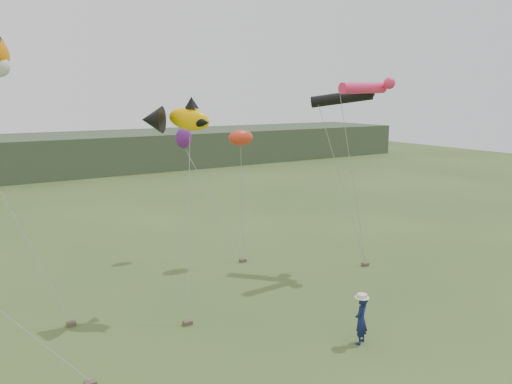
{
  "coord_description": "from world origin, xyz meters",
  "views": [
    {
      "loc": [
        -9.46,
        -11.62,
        8.21
      ],
      "look_at": [
        -0.25,
        3.0,
        4.86
      ],
      "focal_mm": 35.0,
      "sensor_mm": 36.0,
      "label": 1
    }
  ],
  "objects": [
    {
      "name": "tube_kites",
      "position": [
        7.0,
        5.83,
        8.33
      ],
      "size": [
        2.9,
        3.26,
        1.4
      ],
      "color": "black",
      "rests_on": "ground"
    },
    {
      "name": "ground",
      "position": [
        0.0,
        0.0,
        0.0
      ],
      "size": [
        120.0,
        120.0,
        0.0
      ],
      "primitive_type": "plane",
      "color": "#385123",
      "rests_on": "ground"
    },
    {
      "name": "fish_kite",
      "position": [
        -2.06,
        5.68,
        7.37
      ],
      "size": [
        2.79,
        1.82,
        1.37
      ],
      "color": "#FFBA00",
      "rests_on": "ground"
    },
    {
      "name": "sandbag_anchors",
      "position": [
        -1.02,
        5.25,
        0.08
      ],
      "size": [
        14.35,
        7.29,
        0.16
      ],
      "color": "brown",
      "rests_on": "ground"
    },
    {
      "name": "misc_kites",
      "position": [
        2.02,
        10.24,
        6.16
      ],
      "size": [
        2.99,
        3.13,
        1.05
      ],
      "color": "red",
      "rests_on": "ground"
    },
    {
      "name": "festival_attendant",
      "position": [
        1.79,
        -0.35,
        0.83
      ],
      "size": [
        0.72,
        0.61,
        1.66
      ],
      "primitive_type": "imported",
      "rotation": [
        0.0,
        0.0,
        3.57
      ],
      "color": "#121A44",
      "rests_on": "ground"
    },
    {
      "name": "headland",
      "position": [
        -3.11,
        44.69,
        1.92
      ],
      "size": [
        90.0,
        13.0,
        4.0
      ],
      "color": "#2D3D28",
      "rests_on": "ground"
    }
  ]
}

